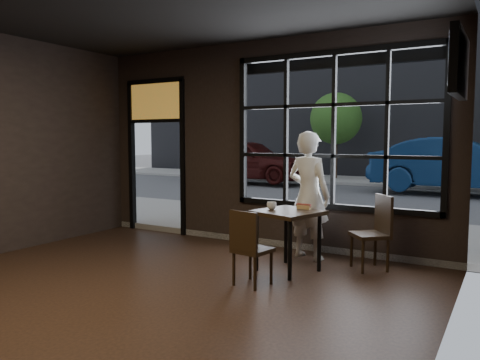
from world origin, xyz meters
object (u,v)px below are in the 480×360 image
Objects in this scene: man at (309,195)px; navy_car at (458,165)px; cafe_table at (288,241)px; chair_near at (253,247)px.

man reaches higher than navy_car.
cafe_table is 0.89× the size of chair_near.
man is at bearing -84.67° from chair_near.
man is at bearing 173.50° from navy_car.
cafe_table is 9.80m from navy_car.
chair_near is 10.53m from navy_car.
chair_near is 0.18× the size of navy_car.
cafe_table is at bearing 103.18° from man.
chair_near is 0.49× the size of man.
man is 0.36× the size of navy_car.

